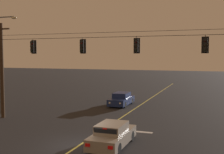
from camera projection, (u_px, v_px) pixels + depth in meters
ground_plane at (79, 146)px, 17.28m from camera, size 180.00×180.00×0.00m
lane_centre_stripe at (130, 112)px, 27.56m from camera, size 0.14×60.00×0.01m
stop_bar_paint at (129, 131)px, 20.72m from camera, size 3.40×0.36×0.01m
signal_span_assembly at (108, 71)px, 21.61m from camera, size 21.34×0.32×8.18m
traffic_light_leftmost at (33, 47)px, 23.66m from camera, size 0.48×0.41×1.22m
traffic_light_left_inner at (82, 46)px, 22.15m from camera, size 0.48×0.41×1.22m
traffic_light_centre at (136, 46)px, 20.71m from camera, size 0.48×0.41×1.22m
traffic_light_right_inner at (205, 45)px, 19.12m from camera, size 0.48×0.41×1.22m
car_waiting_near_lane at (112, 135)px, 17.23m from camera, size 1.80×4.33×1.39m
car_oncoming_lead at (121, 99)px, 31.35m from camera, size 1.80×4.42×1.39m
street_lamp_corner at (2, 57)px, 26.22m from camera, size 2.11×0.30×8.97m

